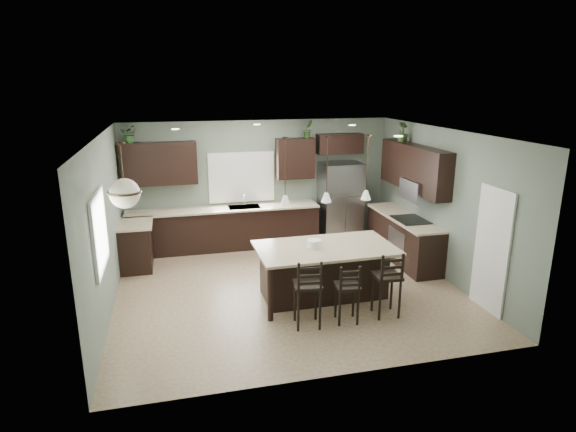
# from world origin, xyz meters

# --- Properties ---
(ground) EXTENTS (6.00, 6.00, 0.00)m
(ground) POSITION_xyz_m (0.00, 0.00, 0.00)
(ground) COLOR #9E8466
(ground) RESTS_ON ground
(pantry_door) EXTENTS (0.04, 0.82, 2.04)m
(pantry_door) POSITION_xyz_m (2.98, -1.55, 1.02)
(pantry_door) COLOR white
(pantry_door) RESTS_ON ground
(window_back) EXTENTS (1.35, 0.02, 1.00)m
(window_back) POSITION_xyz_m (-0.40, 2.73, 1.55)
(window_back) COLOR white
(window_back) RESTS_ON room_shell
(window_left) EXTENTS (0.02, 1.10, 1.00)m
(window_left) POSITION_xyz_m (-2.98, -0.80, 1.55)
(window_left) COLOR white
(window_left) RESTS_ON room_shell
(left_return_cabs) EXTENTS (0.60, 0.90, 0.90)m
(left_return_cabs) POSITION_xyz_m (-2.70, 1.70, 0.45)
(left_return_cabs) COLOR black
(left_return_cabs) RESTS_ON ground
(left_return_countertop) EXTENTS (0.66, 0.96, 0.04)m
(left_return_countertop) POSITION_xyz_m (-2.68, 1.70, 0.92)
(left_return_countertop) COLOR beige
(left_return_countertop) RESTS_ON left_return_cabs
(back_lower_cabs) EXTENTS (4.20, 0.60, 0.90)m
(back_lower_cabs) POSITION_xyz_m (-0.85, 2.45, 0.45)
(back_lower_cabs) COLOR black
(back_lower_cabs) RESTS_ON ground
(back_countertop) EXTENTS (4.20, 0.66, 0.04)m
(back_countertop) POSITION_xyz_m (-0.85, 2.43, 0.92)
(back_countertop) COLOR beige
(back_countertop) RESTS_ON back_lower_cabs
(sink_inset) EXTENTS (0.70, 0.45, 0.01)m
(sink_inset) POSITION_xyz_m (-0.40, 2.43, 0.94)
(sink_inset) COLOR gray
(sink_inset) RESTS_ON back_countertop
(faucet) EXTENTS (0.02, 0.02, 0.28)m
(faucet) POSITION_xyz_m (-0.40, 2.40, 1.08)
(faucet) COLOR silver
(faucet) RESTS_ON back_countertop
(back_upper_left) EXTENTS (1.55, 0.34, 0.90)m
(back_upper_left) POSITION_xyz_m (-2.15, 2.58, 1.95)
(back_upper_left) COLOR black
(back_upper_left) RESTS_ON room_shell
(back_upper_right) EXTENTS (0.85, 0.34, 0.90)m
(back_upper_right) POSITION_xyz_m (0.80, 2.58, 1.95)
(back_upper_right) COLOR black
(back_upper_right) RESTS_ON room_shell
(fridge_header) EXTENTS (1.05, 0.34, 0.45)m
(fridge_header) POSITION_xyz_m (1.85, 2.58, 2.25)
(fridge_header) COLOR black
(fridge_header) RESTS_ON room_shell
(right_lower_cabs) EXTENTS (0.60, 2.35, 0.90)m
(right_lower_cabs) POSITION_xyz_m (2.70, 0.87, 0.45)
(right_lower_cabs) COLOR black
(right_lower_cabs) RESTS_ON ground
(right_countertop) EXTENTS (0.66, 2.35, 0.04)m
(right_countertop) POSITION_xyz_m (2.68, 0.87, 0.92)
(right_countertop) COLOR beige
(right_countertop) RESTS_ON right_lower_cabs
(cooktop) EXTENTS (0.58, 0.75, 0.02)m
(cooktop) POSITION_xyz_m (2.68, 0.60, 0.94)
(cooktop) COLOR black
(cooktop) RESTS_ON right_countertop
(wall_oven_front) EXTENTS (0.01, 0.72, 0.60)m
(wall_oven_front) POSITION_xyz_m (2.40, 0.60, 0.45)
(wall_oven_front) COLOR gray
(wall_oven_front) RESTS_ON right_lower_cabs
(right_upper_cabs) EXTENTS (0.34, 2.35, 0.90)m
(right_upper_cabs) POSITION_xyz_m (2.83, 0.87, 1.95)
(right_upper_cabs) COLOR black
(right_upper_cabs) RESTS_ON room_shell
(microwave) EXTENTS (0.40, 0.75, 0.40)m
(microwave) POSITION_xyz_m (2.78, 0.60, 1.55)
(microwave) COLOR gray
(microwave) RESTS_ON right_upper_cabs
(refrigerator) EXTENTS (0.90, 0.74, 1.85)m
(refrigerator) POSITION_xyz_m (1.82, 2.34, 0.93)
(refrigerator) COLOR gray
(refrigerator) RESTS_ON ground
(kitchen_island) EXTENTS (2.35, 1.36, 0.92)m
(kitchen_island) POSITION_xyz_m (0.53, -0.50, 0.46)
(kitchen_island) COLOR black
(kitchen_island) RESTS_ON ground
(serving_dish) EXTENTS (0.24, 0.24, 0.14)m
(serving_dish) POSITION_xyz_m (0.33, -0.50, 0.99)
(serving_dish) COLOR white
(serving_dish) RESTS_ON kitchen_island
(bar_stool_left) EXTENTS (0.45, 0.45, 1.11)m
(bar_stool_left) POSITION_xyz_m (-0.04, -1.40, 0.55)
(bar_stool_left) COLOR black
(bar_stool_left) RESTS_ON ground
(bar_stool_center) EXTENTS (0.40, 0.40, 0.98)m
(bar_stool_center) POSITION_xyz_m (0.59, -1.42, 0.49)
(bar_stool_center) COLOR black
(bar_stool_center) RESTS_ON ground
(bar_stool_right) EXTENTS (0.43, 0.43, 1.10)m
(bar_stool_right) POSITION_xyz_m (1.27, -1.36, 0.55)
(bar_stool_right) COLOR black
(bar_stool_right) RESTS_ON ground
(pendant_left) EXTENTS (0.17, 0.17, 1.10)m
(pendant_left) POSITION_xyz_m (-0.17, -0.51, 2.25)
(pendant_left) COLOR white
(pendant_left) RESTS_ON room_shell
(pendant_center) EXTENTS (0.17, 0.17, 1.10)m
(pendant_center) POSITION_xyz_m (0.53, -0.50, 2.25)
(pendant_center) COLOR white
(pendant_center) RESTS_ON room_shell
(pendant_right) EXTENTS (0.17, 0.17, 1.10)m
(pendant_right) POSITION_xyz_m (1.23, -0.48, 2.25)
(pendant_right) COLOR white
(pendant_right) RESTS_ON room_shell
(chandelier) EXTENTS (0.48, 0.48, 0.97)m
(chandelier) POSITION_xyz_m (-2.60, -0.61, 2.31)
(chandelier) COLOR beige
(chandelier) RESTS_ON room_shell
(plant_back_left) EXTENTS (0.38, 0.34, 0.37)m
(plant_back_left) POSITION_xyz_m (-2.70, 2.55, 2.59)
(plant_back_left) COLOR #285525
(plant_back_left) RESTS_ON back_upper_left
(plant_back_right) EXTENTS (0.26, 0.23, 0.41)m
(plant_back_right) POSITION_xyz_m (1.09, 2.55, 2.60)
(plant_back_right) COLOR #2F5023
(plant_back_right) RESTS_ON back_upper_right
(plant_right_wall) EXTENTS (0.30, 0.30, 0.41)m
(plant_right_wall) POSITION_xyz_m (2.80, 1.41, 2.60)
(plant_right_wall) COLOR #2F4B21
(plant_right_wall) RESTS_ON right_upper_cabs
(room_shell) EXTENTS (6.00, 6.00, 6.00)m
(room_shell) POSITION_xyz_m (0.00, 0.00, 1.70)
(room_shell) COLOR slate
(room_shell) RESTS_ON ground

